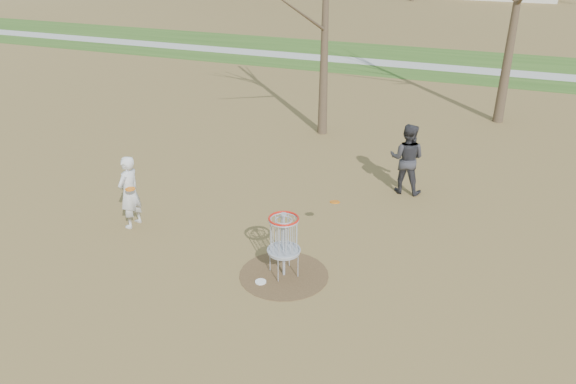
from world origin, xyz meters
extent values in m
plane|color=brown|center=(0.00, 0.00, 0.00)|extent=(160.00, 160.00, 0.00)
cube|color=#2D5119|center=(0.00, 21.00, 0.01)|extent=(160.00, 8.00, 0.01)
cube|color=#9E9E99|center=(0.00, 20.00, 0.01)|extent=(160.00, 1.50, 0.01)
cylinder|color=#47331E|center=(0.00, 0.00, 0.01)|extent=(1.80, 1.80, 0.01)
imported|color=silver|center=(-4.06, 0.64, 0.86)|extent=(0.45, 0.65, 1.73)
imported|color=#2E2E32|center=(1.49, 4.82, 0.93)|extent=(0.92, 0.73, 1.87)
cylinder|color=white|center=(-0.33, -0.42, 0.02)|extent=(0.22, 0.22, 0.02)
cylinder|color=orange|center=(0.54, 1.61, 0.99)|extent=(0.22, 0.22, 0.07)
cylinder|color=orange|center=(-3.81, 0.38, 1.09)|extent=(0.22, 0.22, 0.02)
cylinder|color=#9EA3AD|center=(0.00, 0.00, 0.68)|extent=(0.05, 0.05, 1.35)
cylinder|color=#9EA3AD|center=(0.00, 0.00, 0.55)|extent=(0.64, 0.64, 0.04)
torus|color=#9EA3AD|center=(0.00, 0.00, 1.25)|extent=(0.60, 0.60, 0.04)
torus|color=red|center=(0.00, 0.00, 1.28)|extent=(0.60, 0.60, 0.04)
cone|color=#382B1E|center=(-2.00, 8.50, 3.75)|extent=(0.32, 0.32, 7.50)
camera|label=1|loc=(3.54, -8.80, 6.32)|focal=35.00mm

